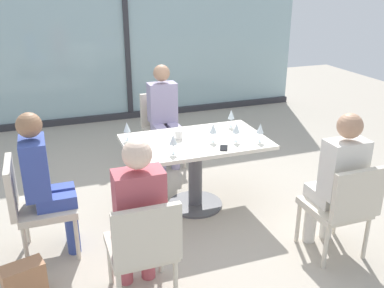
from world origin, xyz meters
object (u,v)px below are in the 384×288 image
(wine_glass_4, at_px, (213,129))
(coffee_cup, at_px, (179,135))
(chair_near_window, at_px, (162,125))
(person_front_right, at_px, (338,177))
(person_near_window, at_px, (164,112))
(dining_table_main, at_px, (195,157))
(wine_glass_3, at_px, (231,115))
(wine_glass_2, at_px, (260,129))
(wine_glass_0, at_px, (127,127))
(person_front_left, at_px, (138,212))
(chair_side_end, at_px, (34,202))
(wine_glass_5, at_px, (236,129))
(chair_front_right, at_px, (343,205))
(handbag_0, at_px, (24,281))
(chair_front_left, at_px, (143,245))
(person_side_end, at_px, (45,178))
(wine_glass_1, at_px, (173,140))
(cell_phone_on_table, at_px, (224,148))

(wine_glass_4, height_order, coffee_cup, wine_glass_4)
(chair_near_window, relative_size, person_front_right, 0.69)
(person_near_window, relative_size, coffee_cup, 14.00)
(dining_table_main, relative_size, wine_glass_3, 7.56)
(wine_glass_2, bearing_deg, wine_glass_0, 158.58)
(person_front_left, bearing_deg, wine_glass_3, 45.73)
(chair_side_end, distance_m, person_front_left, 1.08)
(dining_table_main, xyz_separation_m, wine_glass_4, (0.15, -0.10, 0.31))
(wine_glass_5, bearing_deg, chair_front_right, -65.70)
(person_front_left, bearing_deg, chair_front_right, -3.75)
(dining_table_main, xyz_separation_m, chair_front_right, (0.83, -1.22, -0.05))
(wine_glass_2, bearing_deg, handbag_0, -164.68)
(wine_glass_2, bearing_deg, wine_glass_4, 160.27)
(chair_front_left, xyz_separation_m, wine_glass_4, (0.98, 1.12, 0.37))
(chair_front_right, xyz_separation_m, wine_glass_5, (-0.48, 1.05, 0.37))
(wine_glass_2, bearing_deg, chair_front_left, -145.38)
(chair_near_window, bearing_deg, wine_glass_4, -83.70)
(person_side_end, bearing_deg, wine_glass_3, 16.53)
(coffee_cup, height_order, handbag_0, coffee_cup)
(wine_glass_1, height_order, handbag_0, wine_glass_1)
(dining_table_main, height_order, coffee_cup, coffee_cup)
(wine_glass_5, bearing_deg, wine_glass_3, 71.88)
(person_front_right, relative_size, wine_glass_1, 6.81)
(wine_glass_2, bearing_deg, chair_front_right, -74.98)
(wine_glass_5, bearing_deg, person_front_left, -141.65)
(wine_glass_0, relative_size, cell_phone_on_table, 1.28)
(chair_front_left, xyz_separation_m, person_near_window, (0.83, 2.34, 0.20))
(wine_glass_3, bearing_deg, cell_phone_on_table, -120.49)
(person_front_left, bearing_deg, wine_glass_0, 81.32)
(chair_front_right, relative_size, person_front_right, 0.69)
(dining_table_main, relative_size, wine_glass_1, 7.56)
(person_front_left, bearing_deg, person_front_right, 0.00)
(chair_side_end, bearing_deg, chair_front_right, -20.81)
(dining_table_main, height_order, person_near_window, person_near_window)
(person_front_left, distance_m, wine_glass_3, 1.91)
(dining_table_main, xyz_separation_m, coffee_cup, (-0.15, 0.08, 0.22))
(person_side_end, relative_size, coffee_cup, 14.00)
(chair_front_left, bearing_deg, chair_front_right, 0.00)
(wine_glass_3, bearing_deg, coffee_cup, -165.37)
(chair_front_right, distance_m, person_front_right, 0.23)
(dining_table_main, distance_m, handbag_0, 1.91)
(dining_table_main, relative_size, person_near_window, 1.11)
(wine_glass_0, height_order, coffee_cup, wine_glass_0)
(chair_side_end, xyz_separation_m, person_front_left, (0.71, -0.79, 0.20))
(wine_glass_0, bearing_deg, wine_glass_2, -21.42)
(chair_near_window, bearing_deg, wine_glass_2, -68.75)
(wine_glass_3, bearing_deg, handbag_0, -152.67)
(wine_glass_2, bearing_deg, person_front_left, -148.50)
(wine_glass_2, distance_m, coffee_cup, 0.80)
(person_front_right, height_order, wine_glass_0, person_front_right)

